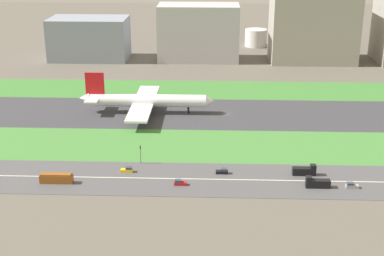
{
  "coord_description": "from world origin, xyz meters",
  "views": [
    {
      "loc": [
        -6.82,
        -250.9,
        85.0
      ],
      "look_at": [
        -15.16,
        -36.5,
        6.0
      ],
      "focal_mm": 51.55,
      "sensor_mm": 36.0,
      "label": 1
    }
  ],
  "objects_px": {
    "car_1": "(127,170)",
    "bus_1": "(56,178)",
    "fuel_tank_west": "(256,38)",
    "airliner": "(144,101)",
    "truck_0": "(305,171)",
    "car_5": "(180,183)",
    "truck_2": "(317,183)",
    "traffic_light": "(140,153)",
    "terminal_building": "(89,38)",
    "car_4": "(222,171)",
    "hangar_building": "(199,32)",
    "office_tower": "(313,27)",
    "car_6": "(352,186)"
  },
  "relations": [
    {
      "from": "car_4",
      "to": "bus_1",
      "type": "bearing_deg",
      "value": -170.27
    },
    {
      "from": "hangar_building",
      "to": "car_5",
      "type": "bearing_deg",
      "value": -90.34
    },
    {
      "from": "car_5",
      "to": "fuel_tank_west",
      "type": "xyz_separation_m",
      "value": [
        42.71,
        237.0,
        5.44
      ]
    },
    {
      "from": "bus_1",
      "to": "office_tower",
      "type": "relative_size",
      "value": 0.21
    },
    {
      "from": "bus_1",
      "to": "hangar_building",
      "type": "xyz_separation_m",
      "value": [
        44.45,
        192.0,
        16.48
      ]
    },
    {
      "from": "car_6",
      "to": "terminal_building",
      "type": "relative_size",
      "value": 0.09
    },
    {
      "from": "traffic_light",
      "to": "car_1",
      "type": "bearing_deg",
      "value": -116.25
    },
    {
      "from": "airliner",
      "to": "car_5",
      "type": "relative_size",
      "value": 14.77
    },
    {
      "from": "car_6",
      "to": "car_5",
      "type": "bearing_deg",
      "value": 0.0
    },
    {
      "from": "car_1",
      "to": "fuel_tank_west",
      "type": "height_order",
      "value": "fuel_tank_west"
    },
    {
      "from": "hangar_building",
      "to": "office_tower",
      "type": "height_order",
      "value": "office_tower"
    },
    {
      "from": "car_6",
      "to": "hangar_building",
      "type": "height_order",
      "value": "hangar_building"
    },
    {
      "from": "fuel_tank_west",
      "to": "bus_1",
      "type": "bearing_deg",
      "value": -109.95
    },
    {
      "from": "truck_0",
      "to": "traffic_light",
      "type": "distance_m",
      "value": 61.23
    },
    {
      "from": "truck_2",
      "to": "terminal_building",
      "type": "bearing_deg",
      "value": -58.08
    },
    {
      "from": "truck_2",
      "to": "car_6",
      "type": "relative_size",
      "value": 1.91
    },
    {
      "from": "airliner",
      "to": "truck_0",
      "type": "relative_size",
      "value": 7.74
    },
    {
      "from": "fuel_tank_west",
      "to": "truck_2",
      "type": "bearing_deg",
      "value": -88.86
    },
    {
      "from": "hangar_building",
      "to": "car_4",
      "type": "bearing_deg",
      "value": -85.65
    },
    {
      "from": "car_1",
      "to": "office_tower",
      "type": "xyz_separation_m",
      "value": [
        96.26,
        182.0,
        21.21
      ]
    },
    {
      "from": "car_5",
      "to": "fuel_tank_west",
      "type": "relative_size",
      "value": 0.27
    },
    {
      "from": "airliner",
      "to": "hangar_building",
      "type": "distance_m",
      "value": 116.9
    },
    {
      "from": "traffic_light",
      "to": "fuel_tank_west",
      "type": "relative_size",
      "value": 0.45
    },
    {
      "from": "terminal_building",
      "to": "truck_2",
      "type": "bearing_deg",
      "value": -58.08
    },
    {
      "from": "car_5",
      "to": "car_1",
      "type": "xyz_separation_m",
      "value": [
        -19.87,
        10.0,
        0.0
      ]
    },
    {
      "from": "airliner",
      "to": "car_1",
      "type": "height_order",
      "value": "airliner"
    },
    {
      "from": "office_tower",
      "to": "terminal_building",
      "type": "bearing_deg",
      "value": 180.0
    },
    {
      "from": "office_tower",
      "to": "traffic_light",
      "type": "bearing_deg",
      "value": -117.95
    },
    {
      "from": "terminal_building",
      "to": "hangar_building",
      "type": "distance_m",
      "value": 73.47
    },
    {
      "from": "traffic_light",
      "to": "terminal_building",
      "type": "bearing_deg",
      "value": 107.92
    },
    {
      "from": "car_4",
      "to": "car_6",
      "type": "distance_m",
      "value": 45.42
    },
    {
      "from": "truck_2",
      "to": "car_1",
      "type": "bearing_deg",
      "value": -8.45
    },
    {
      "from": "car_4",
      "to": "bus_1",
      "type": "height_order",
      "value": "bus_1"
    },
    {
      "from": "car_6",
      "to": "terminal_building",
      "type": "distance_m",
      "value": 233.05
    },
    {
      "from": "airliner",
      "to": "truck_2",
      "type": "height_order",
      "value": "airliner"
    },
    {
      "from": "airliner",
      "to": "traffic_light",
      "type": "distance_m",
      "value": 60.32
    },
    {
      "from": "truck_0",
      "to": "bus_1",
      "type": "bearing_deg",
      "value": -173.52
    },
    {
      "from": "car_4",
      "to": "office_tower",
      "type": "xyz_separation_m",
      "value": [
        61.41,
        182.0,
        21.21
      ]
    },
    {
      "from": "airliner",
      "to": "fuel_tank_west",
      "type": "relative_size",
      "value": 4.04
    },
    {
      "from": "car_4",
      "to": "truck_0",
      "type": "xyz_separation_m",
      "value": [
        29.74,
        -0.0,
        0.75
      ]
    },
    {
      "from": "hangar_building",
      "to": "office_tower",
      "type": "relative_size",
      "value": 0.96
    },
    {
      "from": "car_4",
      "to": "office_tower",
      "type": "height_order",
      "value": "office_tower"
    },
    {
      "from": "car_5",
      "to": "truck_2",
      "type": "relative_size",
      "value": 0.52
    },
    {
      "from": "car_5",
      "to": "truck_2",
      "type": "distance_m",
      "value": 47.42
    },
    {
      "from": "terminal_building",
      "to": "fuel_tank_west",
      "type": "xyz_separation_m",
      "value": [
        114.9,
        45.0,
        -7.4
      ]
    },
    {
      "from": "airliner",
      "to": "truck_0",
      "type": "height_order",
      "value": "airliner"
    },
    {
      "from": "car_6",
      "to": "fuel_tank_west",
      "type": "bearing_deg",
      "value": -86.0
    },
    {
      "from": "car_1",
      "to": "bus_1",
      "type": "distance_m",
      "value": 25.5
    },
    {
      "from": "truck_0",
      "to": "fuel_tank_west",
      "type": "relative_size",
      "value": 0.52
    },
    {
      "from": "airliner",
      "to": "car_4",
      "type": "relative_size",
      "value": 14.77
    }
  ]
}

